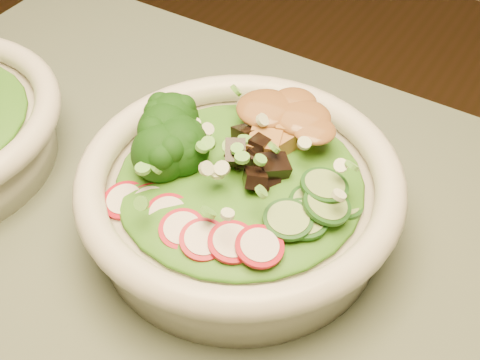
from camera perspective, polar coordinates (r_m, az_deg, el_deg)
The scene contains 9 objects.
salad_bowl at distance 0.53m, azimuth 0.00°, elevation -1.46°, with size 0.26×0.26×0.07m.
lettuce_bed at distance 0.52m, azimuth 0.00°, elevation 0.08°, with size 0.19×0.19×0.02m, color #206114.
broccoli_florets at distance 0.53m, azimuth -5.62°, elevation 3.45°, with size 0.08×0.07×0.04m, color black, non-canonical shape.
radish_slices at distance 0.48m, azimuth -3.68°, elevation -4.32°, with size 0.10×0.04×0.02m, color #9F0C1C, non-canonical shape.
cucumber_slices at distance 0.49m, azimuth 6.14°, elevation -1.76°, with size 0.07×0.07×0.03m, color #8CB765, non-canonical shape.
mushroom_heap at distance 0.52m, azimuth 0.67°, elevation 1.88°, with size 0.07×0.07×0.04m, color black, non-canonical shape.
tofu_cubes at distance 0.55m, azimuth 3.43°, elevation 4.64°, with size 0.09×0.06×0.03m, color olive, non-canonical shape.
peanut_sauce at distance 0.54m, azimuth 3.49°, elevation 5.64°, with size 0.07×0.05×0.02m, color brown.
scallion_garnish at distance 0.50m, azimuth 0.00°, elevation 1.91°, with size 0.18×0.18×0.02m, color #5DAE3D, non-canonical shape.
Camera 1 is at (0.01, -0.16, 1.17)m, focal length 50.00 mm.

